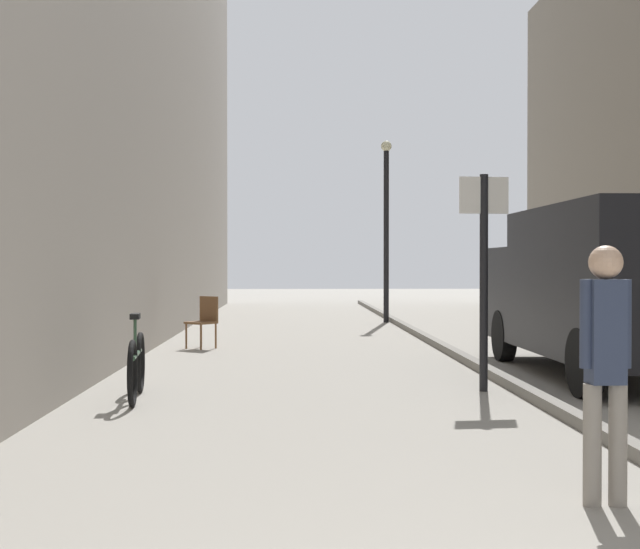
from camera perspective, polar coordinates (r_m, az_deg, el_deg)
name	(u,v)px	position (r m, az deg, el deg)	size (l,w,h in m)	color
ground_plane	(361,359)	(13.99, 2.71, -5.58)	(80.00, 80.00, 0.00)	gray
kerb_strip	(459,355)	(14.20, 9.10, -5.25)	(0.16, 40.00, 0.12)	slate
pedestrian_main_foreground	(605,356)	(5.75, 18.27, -5.10)	(0.33, 0.21, 1.64)	gray
delivery_van	(606,286)	(12.35, 18.30, -0.73)	(2.06, 5.41, 2.27)	black
street_sign_post	(484,262)	(10.55, 10.73, 0.78)	(0.60, 0.10, 2.60)	black
lamp_post	(386,219)	(22.79, 4.38, 3.68)	(0.28, 0.28, 4.76)	black
bicycle_leaning	(137,366)	(10.00, -11.98, -5.90)	(0.22, 1.77, 0.98)	black
cafe_chair_near_window	(204,318)	(15.86, -7.61, -2.87)	(0.62, 0.62, 0.94)	brown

